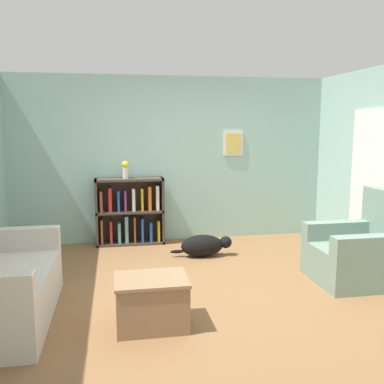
{
  "coord_description": "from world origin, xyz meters",
  "views": [
    {
      "loc": [
        -0.89,
        -4.53,
        1.82
      ],
      "look_at": [
        0.0,
        0.4,
        1.05
      ],
      "focal_mm": 40.0,
      "sensor_mm": 36.0,
      "label": 1
    }
  ],
  "objects_px": {
    "vase": "(125,169)",
    "coffee_table": "(151,301)",
    "recliner_chair": "(362,251)",
    "dog": "(204,245)",
    "bookshelf": "(130,213)"
  },
  "relations": [
    {
      "from": "coffee_table",
      "to": "vase",
      "type": "relative_size",
      "value": 2.45
    },
    {
      "from": "recliner_chair",
      "to": "dog",
      "type": "bearing_deg",
      "value": 142.27
    },
    {
      "from": "vase",
      "to": "recliner_chair",
      "type": "bearing_deg",
      "value": -38.16
    },
    {
      "from": "bookshelf",
      "to": "dog",
      "type": "bearing_deg",
      "value": -41.03
    },
    {
      "from": "recliner_chair",
      "to": "vase",
      "type": "height_order",
      "value": "vase"
    },
    {
      "from": "recliner_chair",
      "to": "dog",
      "type": "relative_size",
      "value": 1.22
    },
    {
      "from": "coffee_table",
      "to": "dog",
      "type": "relative_size",
      "value": 0.75
    },
    {
      "from": "coffee_table",
      "to": "vase",
      "type": "height_order",
      "value": "vase"
    },
    {
      "from": "coffee_table",
      "to": "dog",
      "type": "distance_m",
      "value": 2.2
    },
    {
      "from": "bookshelf",
      "to": "vase",
      "type": "height_order",
      "value": "vase"
    },
    {
      "from": "bookshelf",
      "to": "dog",
      "type": "height_order",
      "value": "bookshelf"
    },
    {
      "from": "vase",
      "to": "coffee_table",
      "type": "bearing_deg",
      "value": -87.17
    },
    {
      "from": "recliner_chair",
      "to": "vase",
      "type": "bearing_deg",
      "value": 141.84
    },
    {
      "from": "dog",
      "to": "vase",
      "type": "xyz_separation_m",
      "value": [
        -1.05,
        0.85,
        1.03
      ]
    },
    {
      "from": "dog",
      "to": "coffee_table",
      "type": "bearing_deg",
      "value": -114.48
    }
  ]
}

